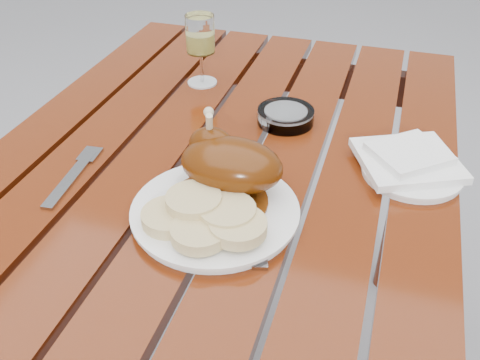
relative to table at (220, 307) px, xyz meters
name	(u,v)px	position (x,y,z in m)	size (l,w,h in m)	color
table	(220,307)	(0.00, 0.00, 0.00)	(0.80, 1.20, 0.75)	maroon
dinner_plate	(215,212)	(0.05, -0.14, 0.38)	(0.25, 0.25, 0.02)	white
roast_duck	(228,164)	(0.05, -0.09, 0.43)	(0.16, 0.17, 0.11)	#612C0B
bread_dumplings	(205,218)	(0.05, -0.18, 0.41)	(0.18, 0.13, 0.03)	#CBB77C
wine_glass	(201,50)	(-0.13, 0.28, 0.45)	(0.06, 0.06, 0.15)	#E7E269
side_plate	(412,171)	(0.32, 0.06, 0.38)	(0.17, 0.17, 0.01)	white
napkin	(408,160)	(0.31, 0.07, 0.40)	(0.16, 0.14, 0.01)	white
ashtray	(286,116)	(0.08, 0.17, 0.39)	(0.11, 0.11, 0.03)	#B2B7BC
fork	(71,178)	(-0.21, -0.12, 0.38)	(0.02, 0.16, 0.01)	gray
knife	(259,214)	(0.11, -0.12, 0.38)	(0.02, 0.23, 0.01)	gray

